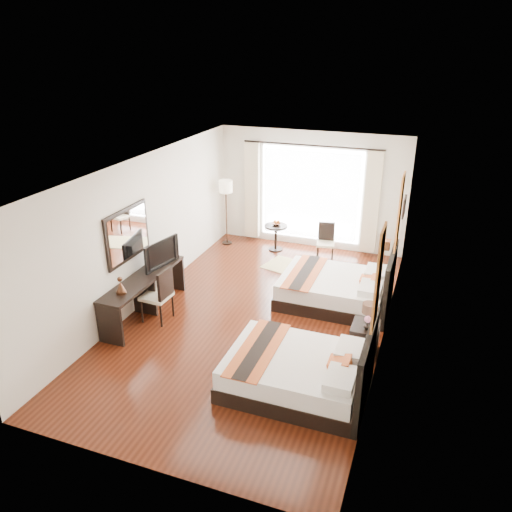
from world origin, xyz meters
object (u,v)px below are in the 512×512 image
(television, at_px, (158,253))
(side_table, at_px, (276,238))
(bed_far, at_px, (338,289))
(bed_near, at_px, (301,371))
(console_desk, at_px, (145,295))
(floor_lamp, at_px, (226,191))
(nightstand, at_px, (364,339))
(window_chair, at_px, (325,249))
(fruit_bowl, at_px, (276,224))
(vase, at_px, (367,326))
(table_lamp, at_px, (369,310))
(desk_chair, at_px, (158,304))

(television, bearing_deg, side_table, -10.48)
(bed_far, distance_m, side_table, 2.86)
(bed_near, xyz_separation_m, television, (-3.26, 1.66, 0.72))
(console_desk, relative_size, floor_lamp, 1.37)
(bed_near, bearing_deg, bed_far, 90.38)
(nightstand, relative_size, window_chair, 0.62)
(bed_far, distance_m, window_chair, 2.07)
(bed_far, distance_m, floor_lamp, 3.97)
(bed_near, distance_m, fruit_bowl, 5.27)
(bed_far, xyz_separation_m, fruit_bowl, (-1.94, 2.12, 0.35))
(floor_lamp, xyz_separation_m, side_table, (1.27, 0.02, -1.05))
(fruit_bowl, bearing_deg, side_table, -96.70)
(side_table, bearing_deg, fruit_bowl, 83.30)
(vase, bearing_deg, nightstand, 107.67)
(nightstand, distance_m, console_desk, 4.00)
(television, bearing_deg, table_lamp, -82.94)
(desk_chair, distance_m, window_chair, 4.32)
(bed_far, relative_size, vase, 17.47)
(vase, distance_m, window_chair, 3.86)
(console_desk, bearing_deg, vase, 0.47)
(nightstand, relative_size, television, 0.58)
(desk_chair, bearing_deg, table_lamp, -172.45)
(table_lamp, height_order, window_chair, window_chair)
(table_lamp, bearing_deg, floor_lamp, 138.72)
(floor_lamp, bearing_deg, side_table, 1.13)
(bed_far, distance_m, nightstand, 1.68)
(bed_near, distance_m, bed_far, 2.76)
(bed_near, xyz_separation_m, nightstand, (0.72, 1.25, -0.04))
(bed_near, relative_size, floor_lamp, 1.26)
(table_lamp, distance_m, side_table, 4.45)
(nightstand, height_order, fruit_bowl, fruit_bowl)
(console_desk, relative_size, television, 2.44)
(window_chair, bearing_deg, television, -50.33)
(bed_near, bearing_deg, television, 152.94)
(floor_lamp, bearing_deg, vase, -42.77)
(bed_near, distance_m, floor_lamp, 5.91)
(side_table, bearing_deg, window_chair, -6.77)
(television, xyz_separation_m, floor_lamp, (0.03, 3.17, 0.35))
(console_desk, relative_size, fruit_bowl, 10.75)
(nightstand, distance_m, side_table, 4.49)
(bed_near, height_order, window_chair, bed_near)
(desk_chair, relative_size, window_chair, 1.19)
(bed_near, height_order, television, television)
(bed_near, bearing_deg, vase, 56.79)
(television, relative_size, fruit_bowl, 4.40)
(television, distance_m, fruit_bowl, 3.48)
(console_desk, height_order, fruit_bowl, console_desk)
(console_desk, height_order, window_chair, window_chair)
(table_lamp, height_order, console_desk, table_lamp)
(desk_chair, distance_m, fruit_bowl, 4.00)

